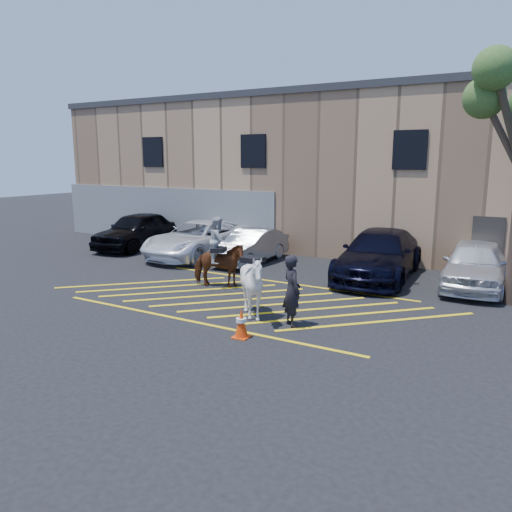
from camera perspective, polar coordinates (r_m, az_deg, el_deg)
The scene contains 12 objects.
ground at distance 15.67m, azimuth -0.71°, elevation -4.75°, with size 90.00×90.00×0.00m, color black.
car_black_suv at distance 24.79m, azimuth -13.47°, elevation 2.88°, with size 2.04×5.08×1.73m, color black.
car_white_pickup at distance 22.06m, azimuth -6.53°, elevation 1.93°, with size 2.62×5.69×1.58m, color white.
car_silver_sedan at distance 20.71m, azimuth -0.63°, elevation 1.11°, with size 1.46×4.19×1.38m, color gray.
car_blue_suv at distance 18.61m, azimuth 13.91°, elevation 0.16°, with size 2.39×5.89×1.71m, color black.
car_white_suv at distance 18.16m, azimuth 23.73°, elevation -0.89°, with size 1.90×4.72×1.61m, color silver.
handler at distance 12.86m, azimuth 4.12°, elevation -3.99°, with size 0.68×0.45×1.88m, color black.
warehouse at distance 26.10m, azimuth 13.15°, elevation 9.43°, with size 32.42×10.20×7.30m.
hatching_zone at distance 15.42m, azimuth -1.29°, elevation -4.99°, with size 12.60×5.12×0.01m.
mounted_bay at distance 16.72m, azimuth -4.30°, elevation -0.37°, with size 1.98×1.42×2.39m.
saddled_white at distance 13.47m, azimuth -0.36°, elevation -3.35°, with size 1.54×1.71×1.82m.
traffic_cone at distance 12.17m, azimuth -1.70°, elevation -7.67°, with size 0.40×0.40×0.73m.
Camera 1 is at (7.78, -12.91, 4.28)m, focal length 35.00 mm.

